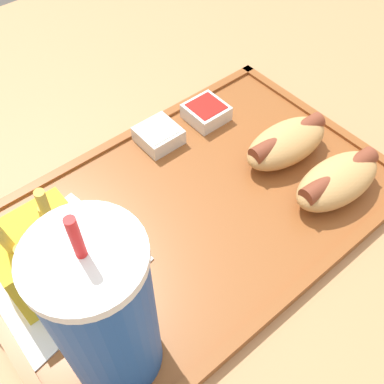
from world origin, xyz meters
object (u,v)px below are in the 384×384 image
sauce_cup_mayo (159,135)px  sauce_cup_ketchup (206,112)px  hot_dog_near (286,142)px  fries_carton (43,255)px  soda_cup (104,315)px  hot_dog_far (338,180)px

sauce_cup_mayo → sauce_cup_ketchup: same height
hot_dog_near → sauce_cup_mayo: size_ratio=2.42×
fries_carton → sauce_cup_mayo: size_ratio=2.56×
soda_cup → sauce_cup_mayo: bearing=-134.7°
fries_carton → sauce_cup_mayo: (-0.20, -0.08, -0.03)m
soda_cup → sauce_cup_mayo: 0.28m
hot_dog_far → sauce_cup_mayo: bearing=-62.0°
sauce_cup_mayo → hot_dog_near: bearing=131.3°
sauce_cup_ketchup → sauce_cup_mayo: bearing=-4.3°
fries_carton → sauce_cup_ketchup: 0.28m
sauce_cup_mayo → fries_carton: bearing=23.1°
fries_carton → sauce_cup_ketchup: bearing=-163.8°
fries_carton → hot_dog_near: bearing=173.6°
hot_dog_far → sauce_cup_ketchup: hot_dog_far is taller
fries_carton → sauce_cup_mayo: fries_carton is taller
hot_dog_far → fries_carton: 0.32m
sauce_cup_ketchup → soda_cup: bearing=35.2°
hot_dog_near → sauce_cup_ketchup: bearing=-75.3°
hot_dog_near → fries_carton: size_ratio=0.94×
soda_cup → fries_carton: 0.12m
hot_dog_near → sauce_cup_ketchup: size_ratio=2.42×
hot_dog_near → fries_carton: 0.30m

